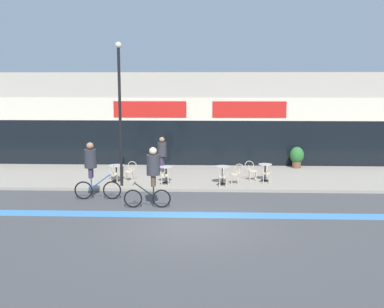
{
  "coord_description": "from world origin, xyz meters",
  "views": [
    {
      "loc": [
        0.51,
        -13.73,
        4.51
      ],
      "look_at": [
        -0.26,
        6.46,
        1.29
      ],
      "focal_mm": 42.0,
      "sensor_mm": 36.0,
      "label": 1
    }
  ],
  "objects_px": {
    "cafe_chair_2_side": "(237,172)",
    "cafe_chair_3_near": "(267,172)",
    "bistro_table_2": "(223,171)",
    "bistro_table_3": "(265,169)",
    "cafe_chair_0_side": "(130,170)",
    "cyclist_0": "(92,166)",
    "cafe_chair_2_near": "(223,175)",
    "bistro_table_0": "(116,170)",
    "pedestrian_near_end": "(162,151)",
    "cyclist_1": "(152,172)",
    "cafe_chair_1_near": "(165,174)",
    "planter_pot": "(297,156)",
    "lamp_post": "(120,106)",
    "cafe_chair_3_side": "(251,169)",
    "bistro_table_1": "(166,171)",
    "cafe_chair_0_near": "(114,172)"
  },
  "relations": [
    {
      "from": "bistro_table_0",
      "to": "cafe_chair_3_side",
      "type": "height_order",
      "value": "cafe_chair_3_side"
    },
    {
      "from": "bistro_table_3",
      "to": "cyclist_1",
      "type": "height_order",
      "value": "cyclist_1"
    },
    {
      "from": "bistro_table_2",
      "to": "cyclist_0",
      "type": "bearing_deg",
      "value": -155.12
    },
    {
      "from": "cyclist_1",
      "to": "cafe_chair_0_near",
      "type": "bearing_deg",
      "value": -59.55
    },
    {
      "from": "cafe_chair_2_side",
      "to": "cafe_chair_3_near",
      "type": "height_order",
      "value": "same"
    },
    {
      "from": "cyclist_0",
      "to": "bistro_table_2",
      "type": "bearing_deg",
      "value": 21.44
    },
    {
      "from": "bistro_table_0",
      "to": "cafe_chair_3_near",
      "type": "relative_size",
      "value": 0.82
    },
    {
      "from": "cafe_chair_2_side",
      "to": "cyclist_1",
      "type": "relative_size",
      "value": 0.4
    },
    {
      "from": "cafe_chair_0_side",
      "to": "cafe_chair_1_near",
      "type": "relative_size",
      "value": 1.0
    },
    {
      "from": "bistro_table_2",
      "to": "cafe_chair_0_near",
      "type": "height_order",
      "value": "cafe_chair_0_near"
    },
    {
      "from": "cyclist_0",
      "to": "pedestrian_near_end",
      "type": "relative_size",
      "value": 1.29
    },
    {
      "from": "bistro_table_2",
      "to": "lamp_post",
      "type": "distance_m",
      "value": 5.25
    },
    {
      "from": "cafe_chair_2_side",
      "to": "cafe_chair_3_near",
      "type": "xyz_separation_m",
      "value": [
        1.31,
        0.13,
        0.0
      ]
    },
    {
      "from": "planter_pot",
      "to": "cyclist_1",
      "type": "relative_size",
      "value": 0.5
    },
    {
      "from": "bistro_table_3",
      "to": "cyclist_1",
      "type": "xyz_separation_m",
      "value": [
        -4.59,
        -4.22,
        0.69
      ]
    },
    {
      "from": "cafe_chair_2_near",
      "to": "pedestrian_near_end",
      "type": "xyz_separation_m",
      "value": [
        -2.92,
        3.17,
        0.52
      ]
    },
    {
      "from": "bistro_table_3",
      "to": "cafe_chair_1_near",
      "type": "relative_size",
      "value": 0.84
    },
    {
      "from": "cafe_chair_2_side",
      "to": "pedestrian_near_end",
      "type": "xyz_separation_m",
      "value": [
        -3.55,
        2.56,
        0.52
      ]
    },
    {
      "from": "cafe_chair_1_near",
      "to": "cafe_chair_3_near",
      "type": "xyz_separation_m",
      "value": [
        4.42,
        0.6,
        0.0
      ]
    },
    {
      "from": "lamp_post",
      "to": "cafe_chair_1_near",
      "type": "bearing_deg",
      "value": 0.91
    },
    {
      "from": "cafe_chair_1_near",
      "to": "cafe_chair_2_near",
      "type": "bearing_deg",
      "value": -99.89
    },
    {
      "from": "bistro_table_3",
      "to": "cafe_chair_0_side",
      "type": "bearing_deg",
      "value": -176.95
    },
    {
      "from": "planter_pot",
      "to": "lamp_post",
      "type": "height_order",
      "value": "lamp_post"
    },
    {
      "from": "planter_pot",
      "to": "cyclist_1",
      "type": "height_order",
      "value": "cyclist_1"
    },
    {
      "from": "bistro_table_2",
      "to": "bistro_table_3",
      "type": "relative_size",
      "value": 1.03
    },
    {
      "from": "cafe_chair_1_near",
      "to": "cafe_chair_3_near",
      "type": "height_order",
      "value": "same"
    },
    {
      "from": "cafe_chair_2_side",
      "to": "cyclist_1",
      "type": "distance_m",
      "value": 4.82
    },
    {
      "from": "cafe_chair_3_near",
      "to": "cyclist_1",
      "type": "xyz_separation_m",
      "value": [
        -4.59,
        -3.6,
        0.7
      ]
    },
    {
      "from": "bistro_table_0",
      "to": "bistro_table_3",
      "type": "xyz_separation_m",
      "value": [
        6.71,
        0.32,
        0.02
      ]
    },
    {
      "from": "cafe_chair_0_side",
      "to": "cafe_chair_3_side",
      "type": "height_order",
      "value": "same"
    },
    {
      "from": "bistro_table_0",
      "to": "bistro_table_2",
      "type": "relative_size",
      "value": 0.94
    },
    {
      "from": "cafe_chair_0_side",
      "to": "cyclist_0",
      "type": "xyz_separation_m",
      "value": [
        -0.98,
        -2.8,
        0.68
      ]
    },
    {
      "from": "bistro_table_1",
      "to": "cyclist_0",
      "type": "relative_size",
      "value": 0.32
    },
    {
      "from": "bistro_table_2",
      "to": "cafe_chair_3_side",
      "type": "relative_size",
      "value": 0.86
    },
    {
      "from": "lamp_post",
      "to": "cyclist_0",
      "type": "xyz_separation_m",
      "value": [
        -0.76,
        -1.87,
        -2.24
      ]
    },
    {
      "from": "bistro_table_0",
      "to": "pedestrian_near_end",
      "type": "bearing_deg",
      "value": 48.98
    },
    {
      "from": "cafe_chair_3_near",
      "to": "planter_pot",
      "type": "bearing_deg",
      "value": -23.68
    },
    {
      "from": "cafe_chair_2_near",
      "to": "cafe_chair_2_side",
      "type": "relative_size",
      "value": 1.0
    },
    {
      "from": "cafe_chair_2_side",
      "to": "bistro_table_3",
      "type": "bearing_deg",
      "value": -143.99
    },
    {
      "from": "cafe_chair_2_near",
      "to": "cyclist_0",
      "type": "relative_size",
      "value": 0.4
    },
    {
      "from": "cafe_chair_2_near",
      "to": "cyclist_1",
      "type": "xyz_separation_m",
      "value": [
        -2.66,
        -2.85,
        0.7
      ]
    },
    {
      "from": "cafe_chair_1_near",
      "to": "cyclist_1",
      "type": "bearing_deg",
      "value": 170.34
    },
    {
      "from": "cafe_chair_2_near",
      "to": "pedestrian_near_end",
      "type": "distance_m",
      "value": 4.35
    },
    {
      "from": "bistro_table_3",
      "to": "lamp_post",
      "type": "xyz_separation_m",
      "value": [
        -6.3,
        -1.26,
        2.91
      ]
    },
    {
      "from": "bistro_table_1",
      "to": "cafe_chair_0_near",
      "type": "height_order",
      "value": "cafe_chair_0_near"
    },
    {
      "from": "cafe_chair_0_near",
      "to": "pedestrian_near_end",
      "type": "bearing_deg",
      "value": -39.3
    },
    {
      "from": "cafe_chair_1_near",
      "to": "cafe_chair_2_side",
      "type": "bearing_deg",
      "value": -87.91
    },
    {
      "from": "lamp_post",
      "to": "cafe_chair_2_side",
      "type": "bearing_deg",
      "value": 5.73
    },
    {
      "from": "cafe_chair_1_near",
      "to": "lamp_post",
      "type": "bearing_deg",
      "value": 84.41
    },
    {
      "from": "cafe_chair_2_side",
      "to": "cyclist_0",
      "type": "relative_size",
      "value": 0.4
    }
  ]
}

